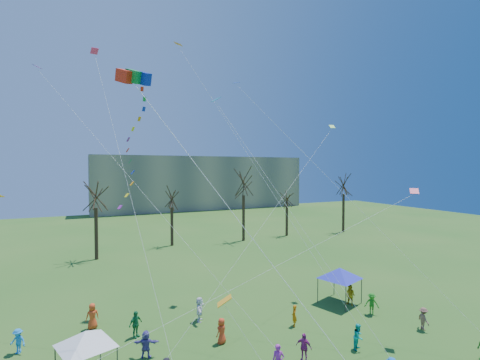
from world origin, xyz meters
name	(u,v)px	position (x,y,z in m)	size (l,w,h in m)	color
distant_building	(201,182)	(22.00, 82.00, 7.50)	(60.00, 14.00, 15.00)	gray
bare_tree_row	(177,198)	(3.23, 36.20, 7.36)	(68.61, 9.05, 11.43)	black
big_box_kite	(138,148)	(-6.53, 5.63, 12.65)	(5.05, 5.51, 18.80)	red
canopy_tent_white	(86,339)	(-9.05, 8.03, 2.37)	(3.55, 3.55, 2.80)	#3F3F44
canopy_tent_blue	(340,273)	(10.88, 10.46, 2.60)	(3.89, 3.89, 3.07)	#3F3F44
festival_crowd	(235,342)	(-0.63, 6.92, 0.85)	(27.05, 15.16, 1.85)	red
small_kites_aloft	(214,139)	(-0.38, 11.13, 13.80)	(25.91, 19.04, 32.93)	orange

